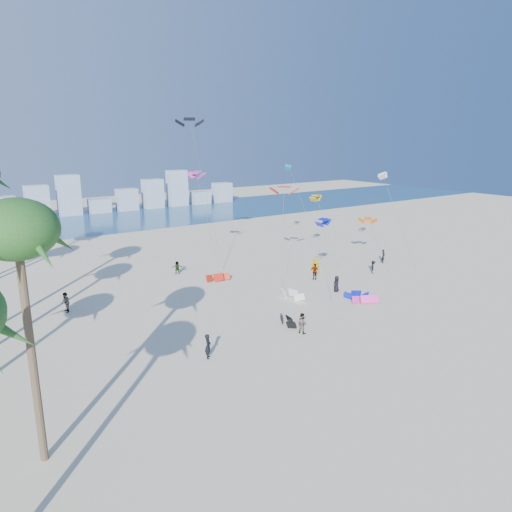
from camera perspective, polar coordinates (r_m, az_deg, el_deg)
ground at (r=35.15m, az=11.29°, el=-13.13°), size 220.00×220.00×0.00m
ocean at (r=97.36m, az=-20.81°, el=3.79°), size 220.00×220.00×0.00m
kitesurfer_near at (r=35.71m, az=-5.80°, el=-10.77°), size 0.77×0.83×1.90m
kitesurfer_mid at (r=40.00m, az=5.52°, el=-8.05°), size 0.90×1.02×1.77m
kitesurfers_far at (r=52.83m, az=0.26°, el=-2.44°), size 39.21×16.78×1.92m
grounded_kites at (r=50.89m, az=5.50°, el=-3.66°), size 16.20×16.60×0.99m
flying_kites at (r=56.94m, az=3.32°, el=9.83°), size 24.27×20.91×18.68m
distant_skyline at (r=106.31m, az=-22.95°, el=6.08°), size 85.00×3.00×8.40m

